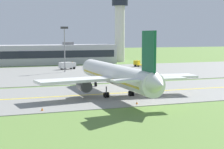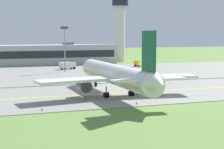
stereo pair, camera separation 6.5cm
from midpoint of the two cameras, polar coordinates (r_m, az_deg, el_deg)
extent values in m
plane|color=olive|center=(73.82, -0.22, -3.10)|extent=(500.00, 500.00, 0.00)
cube|color=gray|center=(73.81, -0.22, -3.07)|extent=(240.00, 28.00, 0.10)
cube|color=gray|center=(116.50, -2.28, 0.36)|extent=(140.00, 52.00, 0.10)
cube|color=yellow|center=(73.80, -0.22, -3.02)|extent=(220.00, 0.60, 0.01)
cylinder|color=white|center=(71.58, 0.55, -0.01)|extent=(4.55, 34.06, 4.00)
cone|color=white|center=(88.76, -3.60, 1.20)|extent=(3.84, 2.66, 3.80)
cone|color=white|center=(54.83, 7.36, -1.56)|extent=(3.45, 3.26, 3.40)
cube|color=gold|center=(71.64, 0.55, -0.40)|extent=(4.59, 31.34, 0.36)
cube|color=#1E232D|center=(86.60, -3.19, 1.54)|extent=(3.43, 1.86, 0.70)
cube|color=white|center=(67.00, -5.60, -0.90)|extent=(15.56, 7.07, 0.50)
cylinder|color=#47474C|center=(69.62, -4.41, -1.78)|extent=(2.36, 3.44, 2.30)
cylinder|color=black|center=(71.14, -4.76, -1.61)|extent=(2.10, 0.28, 2.10)
cube|color=white|center=(73.10, 7.41, -0.32)|extent=(15.48, 6.61, 0.50)
cylinder|color=#47474C|center=(74.16, 5.31, -1.29)|extent=(2.36, 3.44, 2.30)
cylinder|color=black|center=(75.59, 4.79, -1.14)|extent=(2.10, 0.28, 2.10)
cube|color=#145938|center=(57.42, 5.86, 3.67)|extent=(0.47, 4.41, 6.50)
cube|color=white|center=(56.29, 2.97, -0.90)|extent=(6.25, 3.11, 0.30)
cube|color=white|center=(59.08, 8.69, -0.63)|extent=(6.19, 2.92, 0.30)
cylinder|color=slate|center=(84.12, -2.58, -1.01)|extent=(0.24, 0.24, 1.65)
cylinder|color=black|center=(84.23, -2.57, -1.57)|extent=(0.37, 1.11, 1.10)
cylinder|color=slate|center=(69.21, -0.88, -2.58)|extent=(0.24, 0.24, 1.65)
cylinder|color=black|center=(69.25, -1.10, -3.27)|extent=(0.37, 1.11, 1.10)
cylinder|color=black|center=(69.43, -0.67, -3.24)|extent=(0.37, 1.11, 1.10)
cylinder|color=slate|center=(71.07, 3.08, -2.36)|extent=(0.24, 0.24, 1.65)
cylinder|color=black|center=(71.09, 2.87, -3.03)|extent=(0.37, 1.11, 1.10)
cylinder|color=black|center=(71.31, 3.28, -3.00)|extent=(0.37, 1.11, 1.10)
cube|color=silver|center=(128.02, -6.23, 1.51)|extent=(2.40, 2.51, 1.80)
cube|color=#1E232D|center=(128.42, -5.94, 1.67)|extent=(0.77, 1.76, 0.81)
cube|color=silver|center=(126.37, -7.36, 1.48)|extent=(4.67, 3.46, 2.00)
cylinder|color=orange|center=(127.94, -6.23, 1.96)|extent=(0.20, 0.20, 0.18)
cylinder|color=black|center=(128.94, -6.47, 1.08)|extent=(0.95, 0.60, 0.90)
cylinder|color=black|center=(127.29, -5.97, 1.01)|extent=(0.95, 0.60, 0.90)
cylinder|color=black|center=(126.91, -7.92, 0.97)|extent=(0.95, 0.60, 0.90)
cylinder|color=black|center=(125.14, -7.41, 0.91)|extent=(0.95, 0.60, 0.90)
cube|color=yellow|center=(137.36, 3.98, 1.86)|extent=(2.67, 2.62, 1.80)
cube|color=#1E232D|center=(137.74, 3.71, 2.00)|extent=(1.58, 1.14, 0.81)
cube|color=yellow|center=(135.74, 5.12, 1.50)|extent=(4.34, 4.98, 0.40)
cylinder|color=orange|center=(137.28, 3.98, 2.27)|extent=(0.20, 0.20, 0.18)
cylinder|color=black|center=(136.60, 3.75, 1.39)|extent=(0.76, 0.91, 0.90)
cylinder|color=black|center=(138.28, 4.20, 1.45)|extent=(0.76, 0.91, 0.90)
cylinder|color=black|center=(134.40, 5.22, 1.30)|extent=(0.76, 0.91, 0.90)
cylinder|color=black|center=(136.19, 5.68, 1.36)|extent=(0.76, 0.91, 0.90)
cube|color=#B2B2B7|center=(150.76, -11.73, 3.07)|extent=(64.90, 12.88, 7.94)
cube|color=#1E232D|center=(144.31, -11.39, 3.10)|extent=(62.30, 0.10, 2.86)
cube|color=slate|center=(152.81, -6.92, 4.91)|extent=(4.00, 4.00, 1.20)
cylinder|color=silver|center=(163.21, 1.28, 6.42)|extent=(4.40, 4.40, 24.94)
cylinder|color=#1E232D|center=(163.86, 1.30, 11.35)|extent=(7.20, 7.20, 3.20)
cylinder|color=gray|center=(117.67, -7.46, 3.77)|extent=(0.36, 0.36, 14.00)
cube|color=#333333|center=(117.59, -7.51, 7.35)|extent=(2.40, 0.50, 0.70)
cone|color=orange|center=(62.76, 3.97, -4.51)|extent=(0.44, 0.44, 0.60)
cone|color=orange|center=(58.40, -10.95, -5.43)|extent=(0.44, 0.44, 0.60)
camera|label=1|loc=(0.03, -89.97, 0.00)|focal=57.87mm
camera|label=2|loc=(0.03, 90.03, 0.00)|focal=57.87mm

